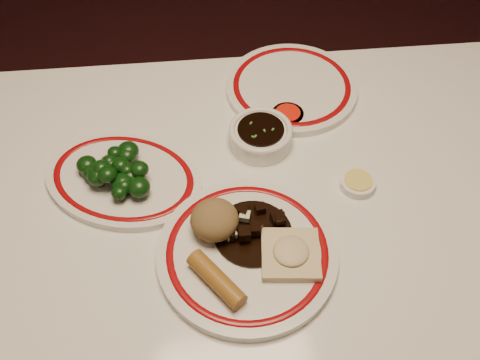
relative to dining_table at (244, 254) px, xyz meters
name	(u,v)px	position (x,y,z in m)	size (l,w,h in m)	color
dining_table	(244,254)	(0.00, 0.00, 0.00)	(1.20, 0.90, 0.75)	white
main_plate	(247,253)	(0.00, -0.06, 0.10)	(0.35, 0.35, 0.02)	white
rice_mound	(215,220)	(-0.05, -0.01, 0.14)	(0.08, 0.08, 0.06)	olive
spring_roll	(217,279)	(-0.05, -0.11, 0.12)	(0.03, 0.03, 0.11)	olive
fried_wonton	(291,253)	(0.07, -0.08, 0.12)	(0.10, 0.10, 0.03)	beige
stirfry_heap	(251,229)	(0.01, -0.02, 0.12)	(0.13, 0.13, 0.03)	black
broccoli_plate	(124,179)	(-0.21, 0.12, 0.10)	(0.35, 0.33, 0.02)	white
broccoli_pile	(118,170)	(-0.21, 0.11, 0.13)	(0.13, 0.12, 0.05)	#23471C
soy_bowl	(260,137)	(0.05, 0.19, 0.11)	(0.12, 0.12, 0.04)	white
sweet_sour_dish	(288,116)	(0.11, 0.25, 0.10)	(0.06, 0.06, 0.02)	white
mustard_dish	(358,183)	(0.21, 0.07, 0.10)	(0.06, 0.06, 0.02)	white
far_plate	(292,87)	(0.13, 0.33, 0.10)	(0.36, 0.36, 0.02)	white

